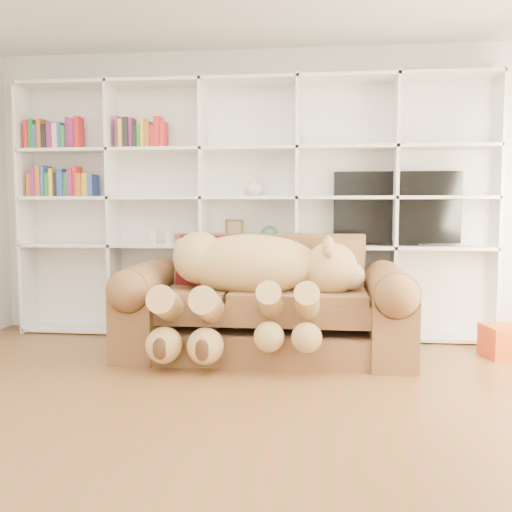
# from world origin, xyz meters

# --- Properties ---
(floor) EXTENTS (5.00, 5.00, 0.00)m
(floor) POSITION_xyz_m (0.00, 0.00, 0.00)
(floor) COLOR brown
(floor) RESTS_ON ground
(wall_back) EXTENTS (5.00, 0.02, 2.70)m
(wall_back) POSITION_xyz_m (0.00, 2.50, 1.35)
(wall_back) COLOR white
(wall_back) RESTS_ON floor
(bookshelf) EXTENTS (4.43, 0.35, 2.40)m
(bookshelf) POSITION_xyz_m (-0.24, 2.36, 1.31)
(bookshelf) COLOR white
(bookshelf) RESTS_ON floor
(sofa) EXTENTS (2.33, 1.01, 0.98)m
(sofa) POSITION_xyz_m (0.21, 1.65, 0.37)
(sofa) COLOR brown
(sofa) RESTS_ON floor
(teddy_bear) EXTENTS (1.63, 0.92, 0.95)m
(teddy_bear) POSITION_xyz_m (0.11, 1.45, 0.67)
(teddy_bear) COLOR tan
(teddy_bear) RESTS_ON sofa
(throw_pillow) EXTENTS (0.52, 0.37, 0.49)m
(throw_pillow) POSITION_xyz_m (-0.33, 1.81, 0.73)
(throw_pillow) COLOR #5B110F
(throw_pillow) RESTS_ON sofa
(gift_box) EXTENTS (0.38, 0.36, 0.26)m
(gift_box) POSITION_xyz_m (2.15, 1.75, 0.13)
(gift_box) COLOR #C5471A
(gift_box) RESTS_ON floor
(tv) EXTENTS (1.14, 0.18, 0.67)m
(tv) POSITION_xyz_m (1.34, 2.35, 1.20)
(tv) COLOR black
(tv) RESTS_ON bookshelf
(picture_frame) EXTENTS (0.18, 0.07, 0.22)m
(picture_frame) POSITION_xyz_m (-0.15, 2.30, 0.99)
(picture_frame) COLOR brown
(picture_frame) RESTS_ON bookshelf
(green_vase) EXTENTS (0.17, 0.17, 0.17)m
(green_vase) POSITION_xyz_m (0.18, 2.30, 0.95)
(green_vase) COLOR #2D583C
(green_vase) RESTS_ON bookshelf
(figurine_tall) EXTENTS (0.09, 0.09, 0.15)m
(figurine_tall) POSITION_xyz_m (-0.93, 2.30, 0.94)
(figurine_tall) COLOR beige
(figurine_tall) RESTS_ON bookshelf
(figurine_short) EXTENTS (0.08, 0.08, 0.13)m
(figurine_short) POSITION_xyz_m (-0.78, 2.30, 0.93)
(figurine_short) COLOR beige
(figurine_short) RESTS_ON bookshelf
(snow_globe) EXTENTS (0.12, 0.12, 0.12)m
(snow_globe) POSITION_xyz_m (-0.55, 2.30, 0.93)
(snow_globe) COLOR silver
(snow_globe) RESTS_ON bookshelf
(shelf_vase) EXTENTS (0.22, 0.22, 0.18)m
(shelf_vase) POSITION_xyz_m (0.03, 2.30, 1.41)
(shelf_vase) COLOR beige
(shelf_vase) RESTS_ON bookshelf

